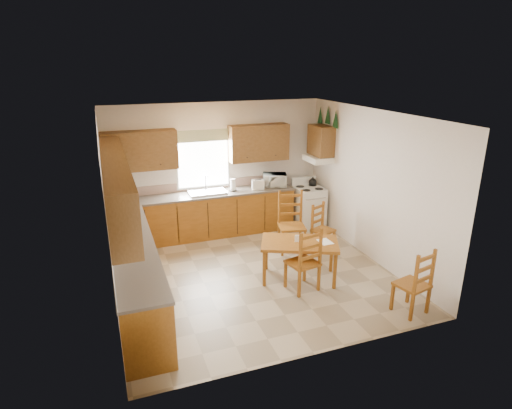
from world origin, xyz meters
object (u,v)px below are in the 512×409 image
object	(u,v)px
chair_near_left	(303,259)
chair_near_right	(412,281)
stove	(309,208)
dining_table	(299,260)
chair_far_left	(292,223)
microwave	(275,180)
chair_far_right	(323,227)

from	to	relation	value
chair_near_left	chair_near_right	bearing A→B (deg)	125.10
stove	dining_table	distance (m)	2.41
chair_near_left	chair_near_right	distance (m)	1.64
dining_table	chair_near_left	bearing A→B (deg)	-82.94
stove	dining_table	size ratio (longest dim) A/B	0.69
chair_near_right	chair_far_left	bearing A→B (deg)	-86.21
dining_table	chair_far_left	world-z (taller)	chair_far_left
chair_near_left	chair_far_left	xyz separation A→B (m)	(0.44, 1.37, 0.04)
chair_far_left	chair_near_left	bearing A→B (deg)	-94.67
microwave	chair_near_right	xyz separation A→B (m)	(0.57, -3.80, -0.56)
chair_far_left	chair_far_right	bearing A→B (deg)	2.29
chair_near_right	chair_near_left	bearing A→B (deg)	-56.22
chair_far_left	dining_table	bearing A→B (deg)	-94.85
dining_table	chair_far_right	size ratio (longest dim) A/B	1.40
chair_near_left	chair_far_left	world-z (taller)	chair_far_left
chair_near_right	chair_far_left	size ratio (longest dim) A/B	0.88
microwave	chair_far_left	xyz separation A→B (m)	(-0.18, -1.30, -0.48)
chair_near_right	chair_far_left	distance (m)	2.60
chair_far_right	dining_table	bearing A→B (deg)	-158.91
dining_table	chair_far_left	distance (m)	1.12
chair_far_right	stove	bearing A→B (deg)	53.78
chair_near_left	chair_far_right	bearing A→B (deg)	-141.61
microwave	chair_near_left	distance (m)	2.80
stove	chair_near_right	size ratio (longest dim) A/B	0.86
stove	chair_far_right	size ratio (longest dim) A/B	0.97
chair_far_left	chair_far_right	size ratio (longest dim) A/B	1.29
dining_table	stove	bearing A→B (deg)	83.98
microwave	chair_near_right	distance (m)	3.88
chair_near_right	dining_table	bearing A→B (deg)	-66.21
microwave	chair_far_left	bearing A→B (deg)	-79.07
microwave	dining_table	xyz separation A→B (m)	(-0.52, -2.34, -0.72)
chair_near_left	chair_far_right	distance (m)	1.64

